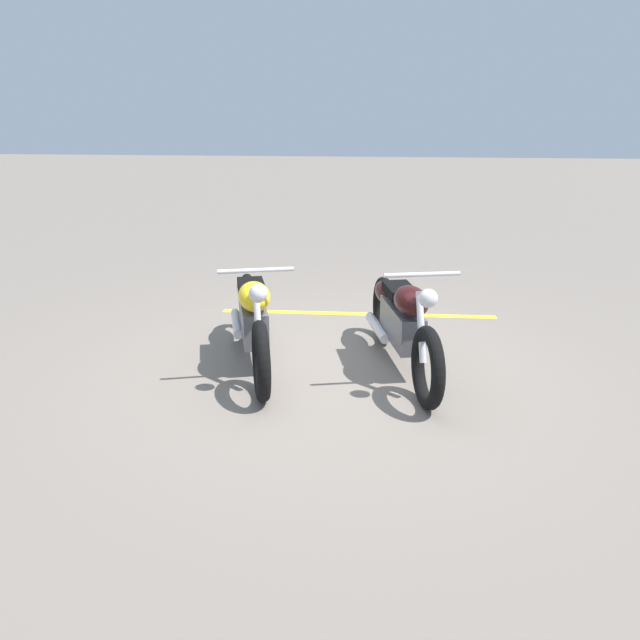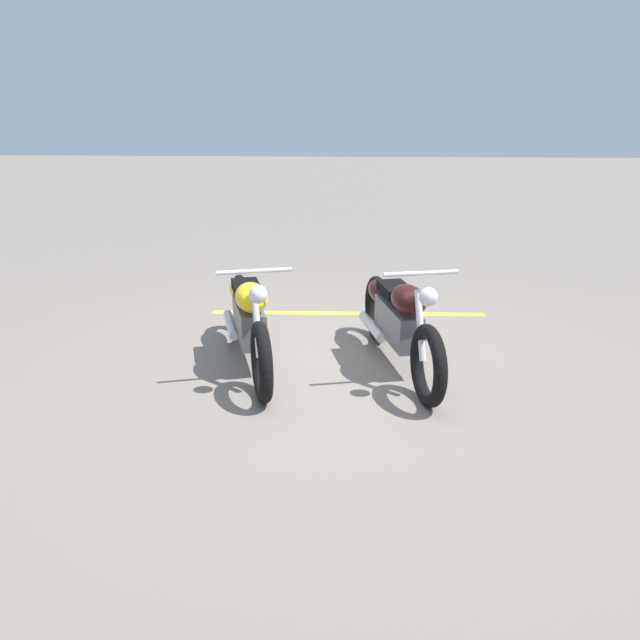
{
  "view_description": "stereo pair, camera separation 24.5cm",
  "coord_description": "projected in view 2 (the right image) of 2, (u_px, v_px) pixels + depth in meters",
  "views": [
    {
      "loc": [
        5.34,
        0.55,
        2.23
      ],
      "look_at": [
        0.56,
        0.0,
        0.65
      ],
      "focal_mm": 35.22,
      "sensor_mm": 36.0,
      "label": 1
    },
    {
      "loc": [
        5.36,
        0.31,
        2.23
      ],
      "look_at": [
        0.56,
        0.0,
        0.65
      ],
      "focal_mm": 35.22,
      "sensor_mm": 36.0,
      "label": 2
    }
  ],
  "objects": [
    {
      "name": "motorcycle_bright_foreground",
      "position": [
        248.0,
        316.0,
        5.77
      ],
      "size": [
        2.17,
        0.85,
        1.04
      ],
      "rotation": [
        0.0,
        0.0,
        0.29
      ],
      "color": "black",
      "rests_on": "ground"
    },
    {
      "name": "parking_stripe_near",
      "position": [
        348.0,
        313.0,
        7.37
      ],
      "size": [
        0.23,
        3.2,
        0.01
      ],
      "primitive_type": "cube",
      "rotation": [
        0.0,
        0.0,
        1.6
      ],
      "color": "yellow",
      "rests_on": "ground"
    },
    {
      "name": "motorcycle_dark_foreground",
      "position": [
        398.0,
        318.0,
        5.71
      ],
      "size": [
        2.19,
        0.79,
        1.04
      ],
      "rotation": [
        0.0,
        0.0,
        0.24
      ],
      "color": "black",
      "rests_on": "ground"
    },
    {
      "name": "ground_plane",
      "position": [
        324.0,
        368.0,
        5.8
      ],
      "size": [
        60.0,
        60.0,
        0.0
      ],
      "primitive_type": "plane",
      "color": "slate"
    }
  ]
}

